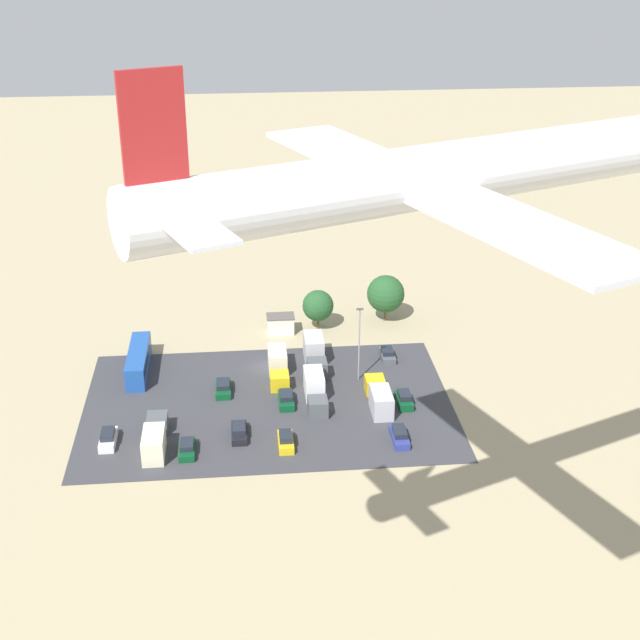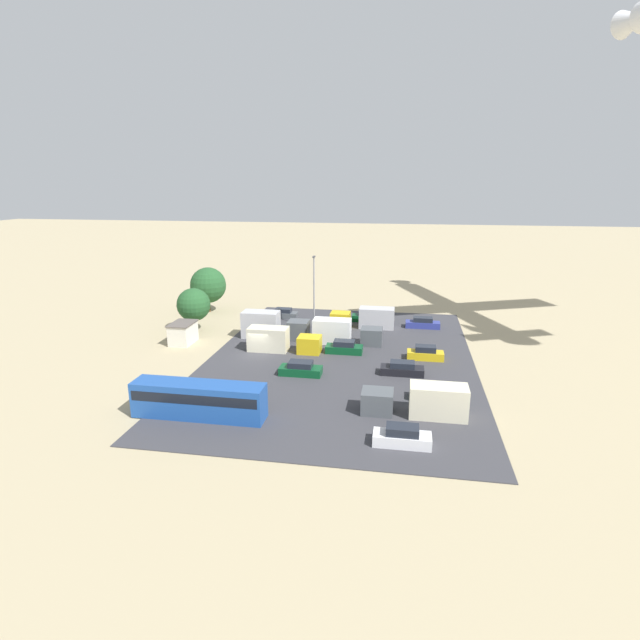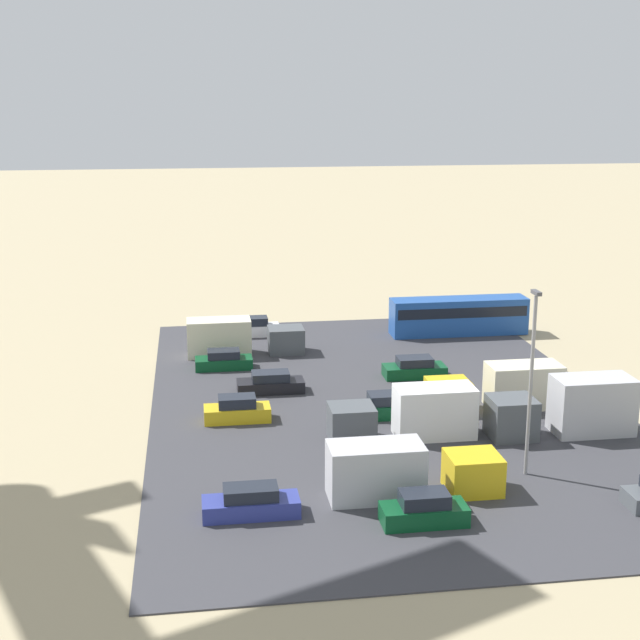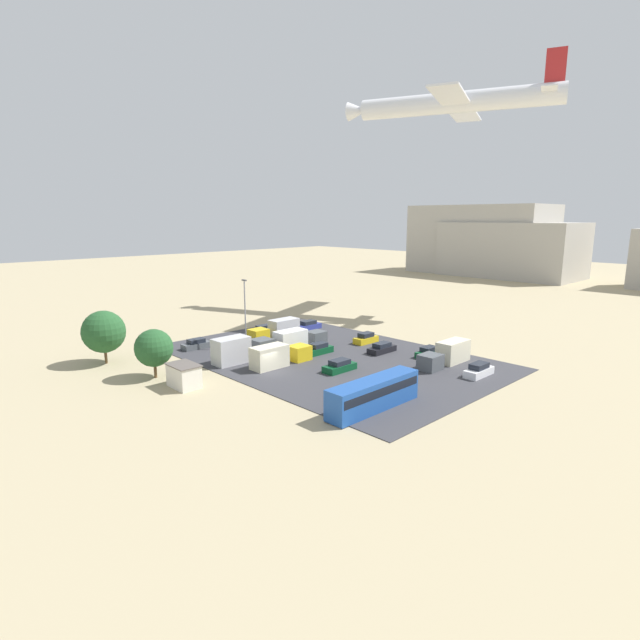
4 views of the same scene
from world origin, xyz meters
TOP-DOWN VIEW (x-y plane):
  - ground_plane at (0.00, 0.00)m, footprint 400.00×400.00m
  - parking_lot_surface at (0.00, 10.10)m, footprint 45.74×30.50m
  - bus at (16.81, -0.23)m, footprint 2.51×11.77m
  - parked_car_0 at (-1.62, 19.86)m, footprint 1.73×4.19m
  - parked_car_1 at (5.58, 6.50)m, footprint 1.94×4.52m
  - parked_car_2 at (18.80, 17.40)m, footprint 1.76×4.55m
  - parked_car_3 at (3.68, 17.25)m, footprint 1.81×4.63m
  - parked_car_4 at (9.62, 20.24)m, footprint 1.78×4.28m
  - parked_car_5 at (-14.86, 19.92)m, footprint 1.72×4.77m
  - parked_car_7 at (-2.25, 10.25)m, footprint 1.87×4.43m
  - parked_car_8 at (-16.94, 11.73)m, footprint 1.72×4.16m
  - parked_truck_0 at (-13.74, 11.99)m, footprint 2.44×8.98m
  - parked_truck_1 at (-1.67, 2.41)m, footprint 2.43×8.90m
  - parked_truck_2 at (-5.95, 9.64)m, footprint 2.38×8.80m
  - parked_truck_3 at (13.29, 18.94)m, footprint 2.41×9.22m
  - parked_truck_4 at (-6.76, -0.01)m, footprint 2.57×8.85m
  - light_pole_lot_centre at (-12.12, 4.76)m, footprint 0.90×0.28m

SIDE VIEW (x-z plane):
  - ground_plane at x=0.00m, z-range 0.00..0.00m
  - parking_lot_surface at x=0.00m, z-range 0.00..0.08m
  - parked_car_3 at x=3.68m, z-range -0.04..1.40m
  - parked_car_4 at x=9.62m, z-range -0.04..1.40m
  - parked_car_1 at x=5.58m, z-range -0.04..1.44m
  - parked_car_5 at x=-14.86m, z-range -0.05..1.48m
  - parked_car_7 at x=-2.25m, z-range -0.05..1.50m
  - parked_car_2 at x=18.80m, z-range -0.05..1.56m
  - parked_car_0 at x=-1.62m, z-range -0.05..1.56m
  - parked_car_8 at x=-16.94m, z-range -0.06..1.57m
  - parked_truck_0 at x=-13.74m, z-range -0.04..2.83m
  - parked_truck_1 at x=-1.67m, z-range -0.04..2.85m
  - parked_truck_3 at x=13.29m, z-range -0.04..2.86m
  - parked_truck_2 at x=-5.95m, z-range -0.05..3.04m
  - parked_truck_4 at x=-6.76m, z-range -0.07..3.43m
  - bus at x=16.81m, z-range 0.20..3.33m
  - light_pole_lot_centre at x=-12.12m, z-range 0.52..10.75m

